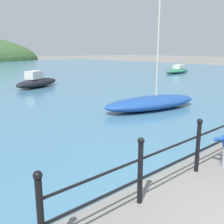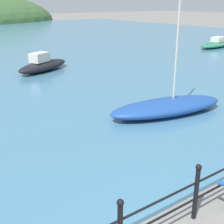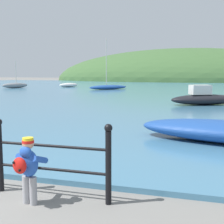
{
  "view_description": "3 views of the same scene",
  "coord_description": "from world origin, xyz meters",
  "px_view_note": "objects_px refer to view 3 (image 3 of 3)",
  "views": [
    {
      "loc": [
        -3.67,
        -1.27,
        2.63
      ],
      "look_at": [
        1.19,
        4.21,
        0.89
      ],
      "focal_mm": 42.0,
      "sensor_mm": 36.0,
      "label": 1
    },
    {
      "loc": [
        -3.05,
        -1.71,
        4.09
      ],
      "look_at": [
        1.58,
        4.68,
        1.27
      ],
      "focal_mm": 50.0,
      "sensor_mm": 36.0,
      "label": 2
    },
    {
      "loc": [
        4.45,
        -2.73,
        1.95
      ],
      "look_at": [
        2.01,
        5.52,
        0.85
      ],
      "focal_mm": 50.0,
      "sensor_mm": 36.0,
      "label": 3
    }
  ],
  "objects_px": {
    "child_in_coat": "(28,165)",
    "boat_far_left": "(15,85)",
    "boat_white_sailboat": "(204,98)",
    "boat_red_dinghy": "(69,85)",
    "boat_blue_hull": "(108,87)"
  },
  "relations": [
    {
      "from": "child_in_coat",
      "to": "boat_far_left",
      "type": "relative_size",
      "value": 0.32
    },
    {
      "from": "boat_far_left",
      "to": "boat_white_sailboat",
      "type": "height_order",
      "value": "boat_far_left"
    },
    {
      "from": "boat_red_dinghy",
      "to": "boat_white_sailboat",
      "type": "xyz_separation_m",
      "value": [
        16.25,
        -17.37,
        0.11
      ]
    },
    {
      "from": "boat_blue_hull",
      "to": "boat_far_left",
      "type": "xyz_separation_m",
      "value": [
        -11.34,
        -0.34,
        0.06
      ]
    },
    {
      "from": "boat_red_dinghy",
      "to": "boat_far_left",
      "type": "height_order",
      "value": "boat_far_left"
    },
    {
      "from": "boat_blue_hull",
      "to": "boat_red_dinghy",
      "type": "xyz_separation_m",
      "value": [
        -6.28,
        3.6,
        -0.0
      ]
    },
    {
      "from": "boat_red_dinghy",
      "to": "boat_white_sailboat",
      "type": "distance_m",
      "value": 23.79
    },
    {
      "from": "boat_blue_hull",
      "to": "boat_red_dinghy",
      "type": "relative_size",
      "value": 2.0
    },
    {
      "from": "boat_blue_hull",
      "to": "boat_red_dinghy",
      "type": "distance_m",
      "value": 7.24
    },
    {
      "from": "boat_blue_hull",
      "to": "boat_white_sailboat",
      "type": "relative_size",
      "value": 1.32
    },
    {
      "from": "child_in_coat",
      "to": "boat_red_dinghy",
      "type": "relative_size",
      "value": 0.37
    },
    {
      "from": "child_in_coat",
      "to": "boat_white_sailboat",
      "type": "height_order",
      "value": "boat_white_sailboat"
    },
    {
      "from": "boat_far_left",
      "to": "child_in_coat",
      "type": "bearing_deg",
      "value": -56.04
    },
    {
      "from": "child_in_coat",
      "to": "boat_far_left",
      "type": "distance_m",
      "value": 33.76
    },
    {
      "from": "boat_red_dinghy",
      "to": "boat_white_sailboat",
      "type": "height_order",
      "value": "boat_white_sailboat"
    }
  ]
}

